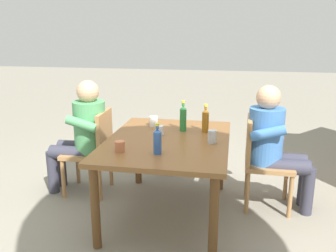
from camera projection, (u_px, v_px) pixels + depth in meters
ground_plane at (168, 213)px, 3.34m from camera, size 24.00×24.00×0.00m
dining_table at (168, 148)px, 3.18m from camera, size 1.41×1.06×0.72m
chair_near_left at (94, 148)px, 3.67m from camera, size 0.46×0.46×0.87m
chair_far_left at (261, 158)px, 3.37m from camera, size 0.45×0.45×0.87m
person_in_white_shirt at (83, 131)px, 3.64m from camera, size 0.47×0.61×1.18m
person_in_plaid_shirt at (274, 142)px, 3.31m from camera, size 0.47×0.61×1.18m
bottle_blue at (157, 141)px, 2.75m from camera, size 0.06×0.06×0.25m
bottle_green at (183, 118)px, 3.38m from camera, size 0.06×0.06×0.29m
bottle_amber at (205, 120)px, 3.34m from camera, size 0.06×0.06×0.27m
cup_terracotta at (120, 146)px, 2.83m from camera, size 0.08×0.08×0.09m
cup_glass at (160, 130)px, 3.27m from camera, size 0.08×0.08×0.08m
cup_steel at (212, 137)px, 3.03m from camera, size 0.07×0.07×0.11m
cup_white at (154, 121)px, 3.57m from camera, size 0.08×0.08×0.10m
backpack_by_near_side at (169, 151)px, 4.35m from camera, size 0.31×0.23×0.47m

